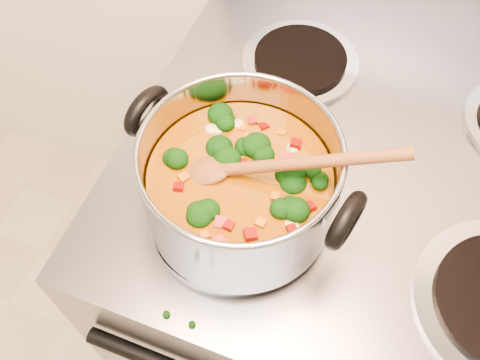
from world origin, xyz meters
name	(u,v)px	position (x,y,z in m)	size (l,w,h in m)	color
electric_range	(340,281)	(-0.04, 1.16, 0.47)	(0.78, 0.71, 1.08)	gray
stockpot	(240,184)	(-0.21, 1.01, 1.00)	(0.31, 0.25, 0.15)	#97979F
wooden_spoon	(253,167)	(-0.20, 1.01, 1.04)	(0.27, 0.09, 0.11)	brown
cooktop_crumbs	(144,264)	(-0.30, 0.89, 0.92)	(0.20, 0.13, 0.01)	black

